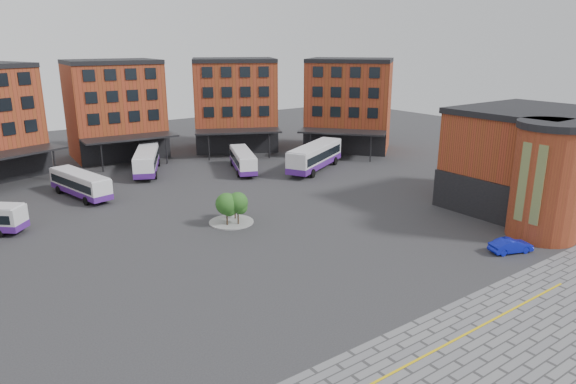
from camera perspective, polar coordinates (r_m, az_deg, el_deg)
ground at (r=40.75m, az=-0.21°, el=-8.62°), size 160.00×160.00×0.00m
yellow_line at (r=33.30m, az=17.63°, el=-15.60°), size 26.00×0.15×0.02m
main_building at (r=70.92m, az=-22.16°, el=7.11°), size 94.14×42.48×14.60m
east_building at (r=58.29m, az=25.26°, el=3.01°), size 17.40×15.40×10.60m
tree_island at (r=50.09m, az=-6.15°, el=-1.48°), size 4.40×4.40×3.32m
bus_c at (r=63.25m, az=-22.08°, el=0.84°), size 4.45×10.49×2.88m
bus_d at (r=72.06m, az=-15.42°, el=3.42°), size 7.31×11.47×3.23m
bus_e at (r=70.80m, az=-5.03°, el=3.56°), size 6.03×10.24×2.85m
bus_f at (r=71.15m, az=3.02°, el=3.99°), size 12.56×8.43×3.57m
blue_car at (r=47.55m, az=23.52°, el=-5.49°), size 3.93×2.50×1.22m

